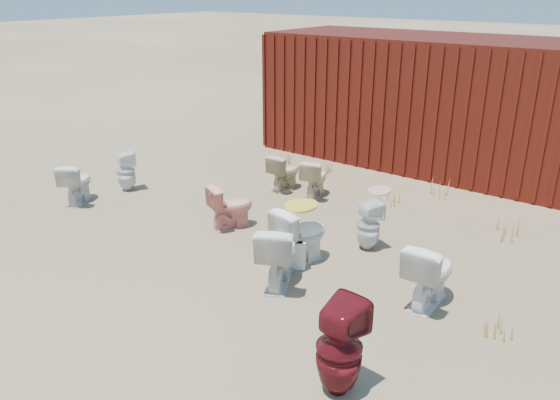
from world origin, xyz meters
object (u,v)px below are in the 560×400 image
Objects in this scene: toilet_back_e at (368,225)px; toilet_front_pink at (231,206)px; toilet_front_c at (278,254)px; toilet_back_beige_right at (315,178)px; toilet_back_a at (126,171)px; toilet_front_maroon at (339,348)px; toilet_back_beige_left at (285,172)px; loose_tank at (286,253)px; toilet_back_yellowlid at (301,235)px; toilet_front_a at (77,183)px; toilet_front_e at (430,273)px; shipping_container at (423,100)px.

toilet_front_pink is at bearing 44.20° from toilet_back_e.
toilet_front_c is (1.51, -0.87, 0.06)m from toilet_front_pink.
toilet_back_a is at bearing 16.33° from toilet_back_beige_right.
toilet_front_maroon is at bearing -174.60° from toilet_back_a.
toilet_front_maroon is 1.38× the size of toilet_back_beige_left.
loose_tank is at bearing 100.00° from toilet_back_beige_right.
toilet_back_beige_left is at bearing -115.94° from toilet_back_a.
toilet_front_c is 1.03× the size of toilet_back_yellowlid.
toilet_front_a is 5.73m from toilet_front_e.
toilet_front_e is (1.57, 0.66, -0.01)m from toilet_front_c.
shipping_container reaches higher than toilet_front_a.
toilet_back_a is (-5.49, 2.07, -0.10)m from toilet_front_maroon.
toilet_back_beige_left is at bearing -55.44° from toilet_front_pink.
loose_tank is (-1.71, 1.54, -0.27)m from toilet_front_maroon.
shipping_container reaches higher than toilet_back_beige_right.
toilet_front_pink is 1.75m from toilet_back_beige_left.
toilet_back_beige_left is (-3.41, 1.93, -0.06)m from toilet_front_e.
toilet_front_pink is 1.42m from loose_tank.
toilet_back_beige_right is 2.03m from toilet_back_e.
toilet_front_e is 1.00× the size of toilet_back_yellowlid.
toilet_front_a is 1.03× the size of toilet_back_beige_right.
toilet_back_yellowlid reaches higher than toilet_front_a.
toilet_back_e is (-1.13, 2.58, -0.10)m from toilet_front_maroon.
toilet_front_c is 2.91m from toilet_back_beige_right.
shipping_container reaches higher than toilet_back_e.
toilet_back_yellowlid is at bearing -42.99° from toilet_front_maroon.
toilet_back_beige_right is at bearing -176.44° from toilet_back_beige_left.
toilet_back_yellowlid is at bearing -107.70° from toilet_front_c.
toilet_front_pink is at bearing 65.92° from toilet_back_beige_right.
toilet_front_maroon is 2.32m from loose_tank.
toilet_front_pink is 0.74× the size of toilet_front_maroon.
toilet_front_maroon is at bearing 141.15° from toilet_back_e.
toilet_front_c is 1.03× the size of toilet_front_e.
toilet_back_beige_right is (-2.78, 3.76, -0.12)m from toilet_front_maroon.
toilet_front_pink is 0.84× the size of toilet_front_c.
toilet_front_c is at bearing -82.37° from shipping_container.
toilet_back_beige_left is (-0.33, 1.72, -0.01)m from toilet_front_pink.
toilet_front_maroon is at bearing 170.20° from toilet_front_pink.
toilet_back_beige_right is (-1.25, 2.62, -0.06)m from toilet_front_c.
toilet_front_maroon is at bearing 132.23° from toilet_back_beige_left.
toilet_back_beige_right is at bearing -35.90° from toilet_front_e.
loose_tank is at bearing -38.09° from toilet_front_maroon.
toilet_front_a is at bearing 104.59° from toilet_back_a.
loose_tank is at bearing -161.95° from toilet_back_a.
toilet_back_yellowlid is (4.03, 0.51, 0.04)m from toilet_front_a.
toilet_front_pink reaches higher than loose_tank.
toilet_back_yellowlid is 1.11× the size of toilet_back_e.
toilet_back_yellowlid is (-1.63, 1.74, -0.06)m from toilet_front_maroon.
toilet_back_beige_right is at bearing -8.32° from toilet_back_e.
toilet_front_c reaches higher than toilet_back_a.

